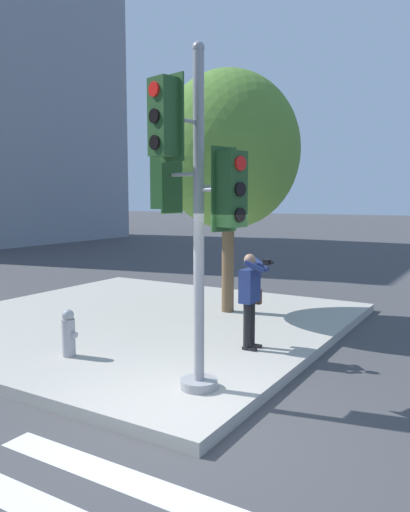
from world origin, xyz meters
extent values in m
plane|color=#424244|center=(0.00, 0.00, 0.00)|extent=(160.00, 160.00, 0.00)
cube|color=#ADA89E|center=(3.50, 3.50, 0.09)|extent=(8.00, 8.00, 0.17)
cube|color=silver|center=(-1.20, -0.05, 0.00)|extent=(0.36, 3.13, 0.01)
cylinder|color=#939399|center=(0.78, 0.30, 0.23)|extent=(0.50, 0.50, 0.12)
cylinder|color=#939399|center=(0.78, 0.30, 2.40)|extent=(0.14, 0.14, 4.21)
sphere|color=#939399|center=(0.78, 0.30, 4.54)|extent=(0.15, 0.15, 0.15)
cylinder|color=#939399|center=(0.81, 0.56, 3.00)|extent=(0.09, 0.39, 0.05)
cube|color=#234C23|center=(0.84, 0.87, 3.00)|extent=(0.32, 0.27, 0.90)
cube|color=#234C23|center=(0.83, 0.74, 3.00)|extent=(0.42, 0.06, 1.02)
cylinder|color=red|center=(0.85, 1.01, 3.30)|extent=(0.17, 0.05, 0.17)
cylinder|color=black|center=(0.85, 1.01, 3.00)|extent=(0.17, 0.05, 0.17)
cylinder|color=black|center=(0.85, 1.01, 2.70)|extent=(0.17, 0.05, 0.17)
cylinder|color=#939399|center=(0.72, 0.04, 2.80)|extent=(0.15, 0.39, 0.05)
cube|color=#234C23|center=(0.63, -0.26, 2.80)|extent=(0.35, 0.31, 0.90)
cube|color=#234C23|center=(0.67, -0.13, 2.80)|extent=(0.41, 0.13, 1.02)
cylinder|color=red|center=(0.60, -0.39, 3.10)|extent=(0.17, 0.07, 0.17)
cylinder|color=black|center=(0.60, -0.39, 2.80)|extent=(0.17, 0.07, 0.17)
cylinder|color=black|center=(0.60, -0.39, 2.50)|extent=(0.17, 0.07, 0.17)
cylinder|color=#939399|center=(0.53, 0.36, 3.64)|extent=(0.39, 0.14, 0.05)
cube|color=#234C23|center=(0.22, 0.44, 3.64)|extent=(0.31, 0.35, 0.90)
cube|color=#234C23|center=(0.35, 0.41, 3.64)|extent=(0.13, 0.41, 1.02)
cylinder|color=red|center=(0.09, 0.47, 3.94)|extent=(0.07, 0.17, 0.17)
cylinder|color=black|center=(0.09, 0.47, 3.64)|extent=(0.07, 0.17, 0.17)
cylinder|color=black|center=(0.09, 0.47, 3.34)|extent=(0.07, 0.17, 0.17)
cylinder|color=#939399|center=(1.03, 0.21, 2.84)|extent=(0.38, 0.18, 0.05)
cube|color=#234C23|center=(1.33, 0.10, 2.84)|extent=(0.33, 0.36, 0.90)
cube|color=#234C23|center=(1.21, 0.15, 2.84)|extent=(0.16, 0.40, 1.02)
cylinder|color=red|center=(1.46, 0.06, 3.14)|extent=(0.09, 0.17, 0.17)
cylinder|color=black|center=(1.46, 0.06, 2.84)|extent=(0.09, 0.17, 0.17)
cylinder|color=black|center=(1.46, 0.06, 2.54)|extent=(0.09, 0.17, 0.17)
cube|color=black|center=(2.64, 0.45, 0.20)|extent=(0.09, 0.24, 0.05)
cube|color=black|center=(2.84, 0.45, 0.20)|extent=(0.09, 0.24, 0.05)
cylinder|color=black|center=(2.64, 0.51, 0.57)|extent=(0.11, 0.11, 0.79)
cylinder|color=black|center=(2.84, 0.51, 0.57)|extent=(0.11, 0.11, 0.79)
cube|color=navy|center=(2.74, 0.51, 1.24)|extent=(0.40, 0.22, 0.56)
sphere|color=tan|center=(2.74, 0.51, 1.68)|extent=(0.20, 0.20, 0.20)
cube|color=black|center=(2.74, 0.20, 1.66)|extent=(0.12, 0.10, 0.09)
cylinder|color=black|center=(2.74, 0.13, 1.66)|extent=(0.06, 0.08, 0.06)
cylinder|color=navy|center=(2.61, 0.37, 1.59)|extent=(0.23, 0.35, 0.22)
cylinder|color=navy|center=(2.88, 0.37, 1.59)|extent=(0.23, 0.35, 0.22)
cube|color=brown|center=(3.02, 0.53, 1.01)|extent=(0.10, 0.20, 0.26)
cylinder|color=brown|center=(5.00, 2.15, 1.41)|extent=(0.27, 0.27, 2.47)
ellipsoid|color=#568433|center=(5.00, 2.15, 3.73)|extent=(3.09, 3.09, 3.40)
cylinder|color=#99999E|center=(0.87, 2.81, 0.47)|extent=(0.21, 0.21, 0.61)
sphere|color=#99999E|center=(0.87, 2.81, 0.84)|extent=(0.19, 0.19, 0.19)
cylinder|color=#99999E|center=(0.87, 2.67, 0.54)|extent=(0.09, 0.06, 0.09)
camera|label=1|loc=(-4.67, -3.08, 2.69)|focal=35.00mm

